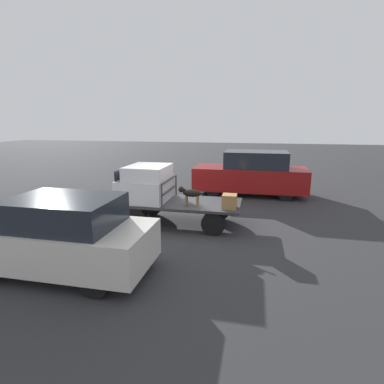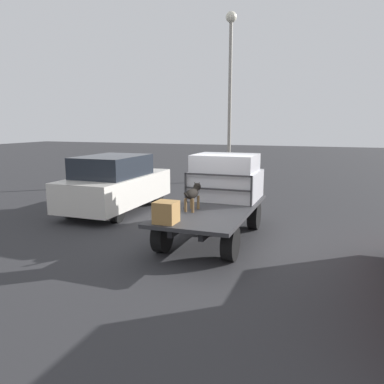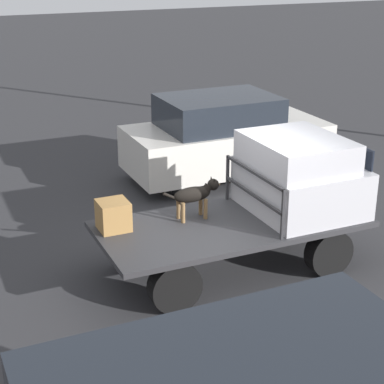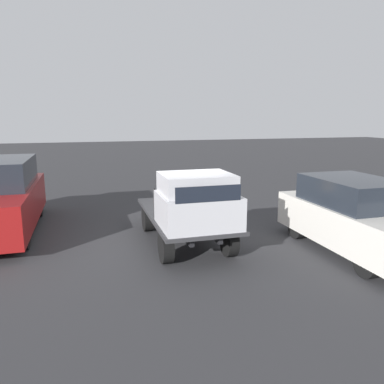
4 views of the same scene
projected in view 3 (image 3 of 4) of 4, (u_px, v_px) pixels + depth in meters
ground_plane at (231, 268)px, 9.70m from camera, size 80.00×80.00×0.00m
flatbed_truck at (232, 234)px, 9.50m from camera, size 3.96×1.81×0.77m
truck_cab at (300, 176)px, 9.66m from camera, size 1.52×1.69×1.16m
truck_headboard at (253, 187)px, 9.38m from camera, size 0.04×1.69×0.73m
dog at (196, 194)px, 9.42m from camera, size 0.93×0.23×0.61m
cargo_crate at (113, 215)px, 9.09m from camera, size 0.43×0.43×0.43m
parked_sedan at (225, 138)px, 13.22m from camera, size 4.15×1.83×1.74m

